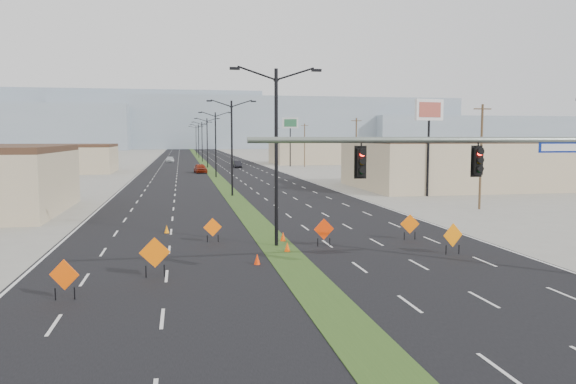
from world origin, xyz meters
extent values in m
plane|color=gray|center=(0.00, 0.00, 0.00)|extent=(600.00, 600.00, 0.00)
cube|color=black|center=(0.00, 100.00, 0.00)|extent=(25.00, 400.00, 0.02)
cube|color=#2F4B1A|center=(0.00, 100.00, 0.00)|extent=(2.00, 400.00, 0.04)
cube|color=#C2AF8B|center=(-32.00, 85.00, 2.25)|extent=(30.00, 14.00, 4.50)
cube|color=#C2AF8B|center=(34.00, 45.00, 2.75)|extent=(36.00, 18.00, 5.50)
cube|color=#C2AF8B|center=(38.00, 110.00, 2.50)|extent=(44.00, 16.00, 5.00)
cube|color=#8495A4|center=(40.00, 300.00, 14.00)|extent=(220.00, 50.00, 28.00)
cube|color=#8495A4|center=(180.00, 290.00, 9.00)|extent=(160.00, 50.00, 18.00)
cube|color=#8495A4|center=(-30.00, 320.00, 16.00)|extent=(140.00, 50.00, 32.00)
cylinder|color=slate|center=(5.20, 2.00, 6.10)|extent=(16.00, 0.24, 0.24)
cube|color=navy|center=(10.40, 1.98, 5.78)|extent=(1.90, 0.04, 0.45)
cube|color=black|center=(1.70, 2.00, 5.22)|extent=(0.50, 0.28, 1.30)
sphere|color=#FF0C05|center=(1.70, 1.84, 5.57)|extent=(0.22, 0.22, 0.22)
cube|color=black|center=(6.70, 2.00, 5.22)|extent=(0.50, 0.28, 1.30)
sphere|color=#FF0C05|center=(6.70, 1.84, 5.57)|extent=(0.22, 0.22, 0.22)
cylinder|color=black|center=(0.00, 12.00, 5.00)|extent=(0.20, 0.20, 10.00)
cube|color=black|center=(-2.30, 12.00, 9.95)|extent=(0.55, 0.24, 0.14)
cube|color=black|center=(2.30, 12.00, 9.95)|extent=(0.55, 0.24, 0.14)
cylinder|color=black|center=(0.00, 40.00, 5.00)|extent=(0.20, 0.20, 10.00)
cube|color=black|center=(-2.30, 40.00, 9.95)|extent=(0.55, 0.24, 0.14)
cube|color=black|center=(2.30, 40.00, 9.95)|extent=(0.55, 0.24, 0.14)
cylinder|color=black|center=(0.00, 68.00, 5.00)|extent=(0.20, 0.20, 10.00)
cube|color=black|center=(-2.30, 68.00, 9.95)|extent=(0.55, 0.24, 0.14)
cube|color=black|center=(2.30, 68.00, 9.95)|extent=(0.55, 0.24, 0.14)
cylinder|color=black|center=(0.00, 96.00, 5.00)|extent=(0.20, 0.20, 10.00)
cube|color=black|center=(-2.30, 96.00, 9.95)|extent=(0.55, 0.24, 0.14)
cube|color=black|center=(2.30, 96.00, 9.95)|extent=(0.55, 0.24, 0.14)
cylinder|color=black|center=(0.00, 124.00, 5.00)|extent=(0.20, 0.20, 10.00)
cube|color=black|center=(-2.30, 124.00, 9.95)|extent=(0.55, 0.24, 0.14)
cube|color=black|center=(2.30, 124.00, 9.95)|extent=(0.55, 0.24, 0.14)
cylinder|color=black|center=(0.00, 152.00, 5.00)|extent=(0.20, 0.20, 10.00)
cube|color=black|center=(-2.30, 152.00, 9.95)|extent=(0.55, 0.24, 0.14)
cube|color=black|center=(2.30, 152.00, 9.95)|extent=(0.55, 0.24, 0.14)
cylinder|color=black|center=(0.00, 180.00, 5.00)|extent=(0.20, 0.20, 10.00)
cube|color=black|center=(-2.30, 180.00, 9.95)|extent=(0.55, 0.24, 0.14)
cube|color=black|center=(2.30, 180.00, 9.95)|extent=(0.55, 0.24, 0.14)
cylinder|color=#4C3823|center=(20.00, 25.00, 4.50)|extent=(0.20, 0.20, 9.00)
cube|color=#4C3823|center=(20.00, 25.00, 8.60)|extent=(1.60, 0.10, 0.10)
cylinder|color=#4C3823|center=(20.00, 60.00, 4.50)|extent=(0.20, 0.20, 9.00)
cube|color=#4C3823|center=(20.00, 60.00, 8.60)|extent=(1.60, 0.10, 0.10)
cylinder|color=#4C3823|center=(20.00, 95.00, 4.50)|extent=(0.20, 0.20, 9.00)
cube|color=#4C3823|center=(20.00, 95.00, 8.60)|extent=(1.60, 0.10, 0.10)
cylinder|color=#4C3823|center=(20.00, 130.00, 4.50)|extent=(0.20, 0.20, 9.00)
cube|color=#4C3823|center=(20.00, 130.00, 8.60)|extent=(1.60, 0.10, 0.10)
imported|color=maroon|center=(-2.00, 79.26, 0.82)|extent=(2.40, 4.96, 1.63)
imported|color=black|center=(5.94, 94.98, 0.70)|extent=(1.64, 4.31, 1.40)
imported|color=silver|center=(-7.92, 122.35, 0.69)|extent=(1.97, 4.75, 1.37)
cube|color=#FB5205|center=(-9.72, 3.00, 0.99)|extent=(1.16, 0.37, 1.19)
cylinder|color=black|center=(-10.07, 3.00, 0.25)|extent=(0.05, 0.05, 0.50)
cylinder|color=black|center=(-9.37, 3.00, 0.25)|extent=(0.05, 0.05, 0.50)
cube|color=#F16405|center=(-6.49, 5.91, 1.13)|extent=(1.36, 0.10, 1.36)
cylinder|color=black|center=(-6.89, 5.91, 0.28)|extent=(0.05, 0.05, 0.57)
cylinder|color=black|center=(-6.09, 5.91, 0.28)|extent=(0.05, 0.05, 0.57)
cube|color=#FF6005|center=(-3.51, 13.84, 0.91)|extent=(1.09, 0.18, 1.10)
cylinder|color=black|center=(-3.83, 13.84, 0.23)|extent=(0.05, 0.05, 0.46)
cylinder|color=black|center=(-3.19, 13.84, 0.23)|extent=(0.05, 0.05, 0.46)
cube|color=red|center=(2.64, 11.40, 1.01)|extent=(1.21, 0.18, 1.21)
cylinder|color=black|center=(2.28, 11.40, 0.25)|extent=(0.05, 0.05, 0.50)
cylinder|color=black|center=(2.99, 11.40, 0.25)|extent=(0.05, 0.05, 0.50)
cube|color=orange|center=(8.78, 7.95, 1.05)|extent=(1.24, 0.36, 1.27)
cylinder|color=black|center=(8.41, 7.95, 0.26)|extent=(0.05, 0.05, 0.53)
cylinder|color=black|center=(9.15, 7.95, 0.26)|extent=(0.05, 0.05, 0.53)
cube|color=#FA6405|center=(8.26, 12.42, 0.98)|extent=(1.18, 0.15, 1.18)
cylinder|color=black|center=(7.92, 12.42, 0.25)|extent=(0.05, 0.05, 0.49)
cylinder|color=black|center=(8.61, 12.42, 0.25)|extent=(0.05, 0.05, 0.49)
cone|color=#F44205|center=(0.62, 13.30, 0.30)|extent=(0.43, 0.43, 0.59)
cone|color=#EB3104|center=(-1.70, 7.57, 0.27)|extent=(0.40, 0.40, 0.54)
cone|color=#FF4B05|center=(0.29, 10.22, 0.28)|extent=(0.43, 0.43, 0.56)
cone|color=orange|center=(-6.27, 17.59, 0.27)|extent=(0.42, 0.42, 0.53)
cylinder|color=black|center=(20.19, 35.89, 4.19)|extent=(0.24, 0.24, 8.38)
cube|color=white|center=(20.19, 35.89, 9.04)|extent=(3.32, 0.96, 2.21)
cube|color=#AB4639|center=(20.19, 35.69, 9.04)|extent=(2.61, 0.55, 1.54)
cylinder|color=black|center=(17.52, 97.84, 4.26)|extent=(0.24, 0.24, 8.53)
cube|color=white|center=(17.52, 97.84, 9.20)|extent=(3.22, 1.69, 2.24)
cube|color=#2D7248|center=(17.52, 97.64, 9.20)|extent=(2.48, 1.14, 1.57)
camera|label=1|loc=(-5.26, -19.15, 6.21)|focal=35.00mm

